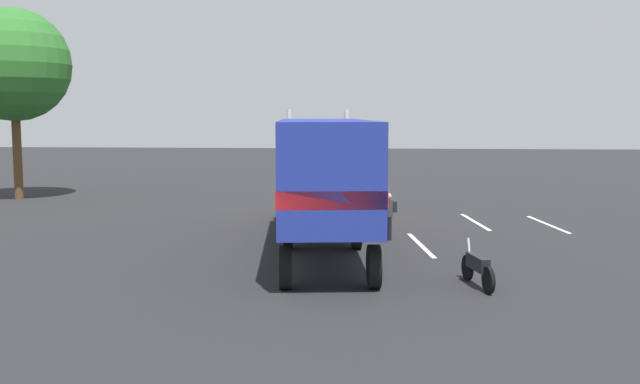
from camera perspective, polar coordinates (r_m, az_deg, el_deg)
ground_plane at (r=29.74m, az=0.64°, el=-2.10°), size 120.00×120.00×0.00m
lane_stripe_near at (r=23.93m, az=8.05°, el=-4.21°), size 4.38×0.74×0.01m
lane_stripe_mid at (r=29.35m, az=12.29°, el=-2.35°), size 4.39×0.69×0.01m
lane_stripe_far at (r=29.46m, az=17.72°, el=-2.47°), size 4.38×0.77×0.01m
semi_truck at (r=22.82m, az=0.16°, el=1.72°), size 14.36×4.36×4.50m
person_bystander at (r=24.67m, az=5.51°, el=-1.77°), size 0.41×0.48×1.63m
motorcycle at (r=18.47m, az=12.48°, el=-5.92°), size 2.08×0.58×1.12m
tree_center at (r=39.36m, az=-23.33°, el=9.31°), size 5.66×5.66×9.62m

